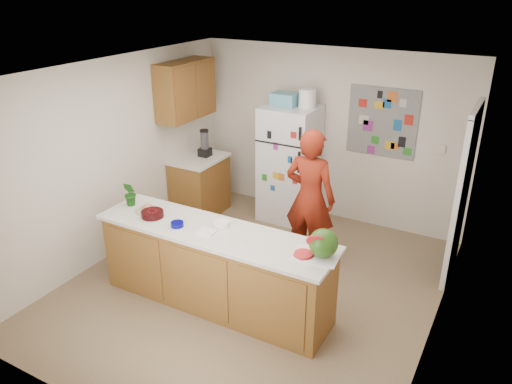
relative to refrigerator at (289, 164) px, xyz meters
The scene contains 26 objects.
floor 2.12m from the refrigerator, 76.54° to the right, with size 4.00×4.50×0.02m, color brown.
wall_back 0.71m from the refrigerator, 40.18° to the left, with size 4.00×0.02×2.50m, color beige.
wall_left 2.48m from the refrigerator, 129.69° to the right, with size 0.02×4.50×2.50m, color beige.
wall_right 3.12m from the refrigerator, 37.39° to the right, with size 0.02×4.50×2.50m, color beige.
ceiling 2.55m from the refrigerator, 76.54° to the right, with size 4.00×4.50×0.02m, color white.
doorway 2.48m from the refrigerator, 10.01° to the right, with size 0.03×0.85×2.04m, color black.
peninsula_base 2.43m from the refrigerator, 84.00° to the right, with size 2.60×0.62×0.88m, color brown.
peninsula_top 2.39m from the refrigerator, 84.00° to the right, with size 2.68×0.70×0.04m, color silver.
side_counter_base 1.41m from the refrigerator, 156.86° to the right, with size 0.60×0.80×0.86m, color brown.
side_counter_top 1.35m from the refrigerator, 156.86° to the right, with size 0.64×0.84×0.04m, color silver.
upper_cabinets 1.82m from the refrigerator, 157.05° to the right, with size 0.35×1.00×0.80m, color brown.
refrigerator is the anchor object (origin of this frame).
fridge_top_bin 0.95m from the refrigerator, behind, with size 0.35×0.28×0.18m, color #5999B2.
photo_collage 1.43m from the refrigerator, 16.61° to the left, with size 0.95×0.01×0.95m, color slate.
person 1.31m from the refrigerator, 53.49° to the right, with size 0.64×0.42×1.76m, color maroon.
blender_appliance 1.29m from the refrigerator, 160.21° to the right, with size 0.12×0.12×0.38m, color black.
cutting_board 2.74m from the refrigerator, 59.26° to the right, with size 0.43×0.32×0.01m, color silver.
watermelon 2.76m from the refrigerator, 57.97° to the right, with size 0.28×0.28×0.28m, color #14530D.
watermelon_slice 2.73m from the refrigerator, 61.74° to the right, with size 0.18×0.18×0.02m, color #D72D56.
cherry_bowl 2.49m from the refrigerator, 101.93° to the right, with size 0.25×0.25×0.07m, color black.
white_bowl 2.29m from the refrigerator, 82.89° to the right, with size 0.17×0.17×0.06m, color white.
cobalt_bowl 2.50m from the refrigerator, 93.12° to the right, with size 0.14×0.14×0.05m, color #03045F.
plate 2.45m from the refrigerator, 105.77° to the right, with size 0.26×0.26×0.02m, color beige.
paper_towel 2.47m from the refrigerator, 84.93° to the right, with size 0.18×0.16×0.02m, color silver.
keys 2.79m from the refrigerator, 62.51° to the right, with size 0.09×0.04×0.01m, color gray.
potted_plant 2.51m from the refrigerator, 111.50° to the right, with size 0.16×0.13×0.30m, color #11490E.
Camera 1 is at (2.44, -4.34, 3.37)m, focal length 35.00 mm.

